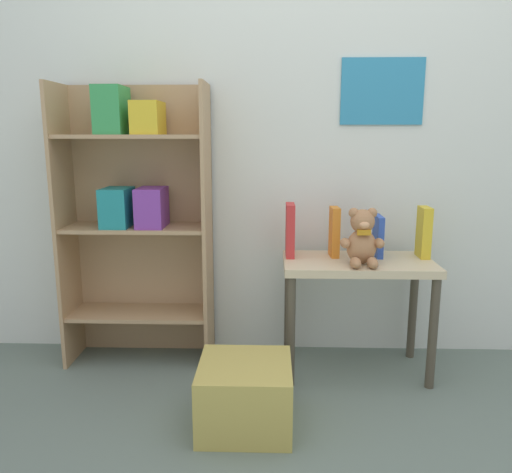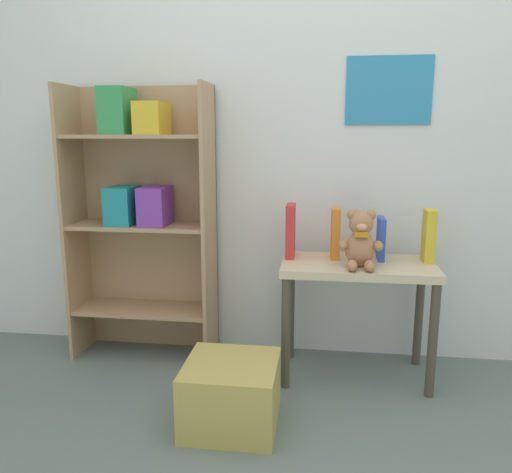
% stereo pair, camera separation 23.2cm
% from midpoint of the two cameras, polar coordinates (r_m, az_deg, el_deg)
% --- Properties ---
extents(wall_back, '(4.80, 0.07, 2.50)m').
position_cam_midpoint_polar(wall_back, '(2.51, 3.72, 14.83)').
color(wall_back, silver).
rests_on(wall_back, ground_plane).
extents(bookshelf_side, '(0.70, 0.28, 1.34)m').
position_cam_midpoint_polar(bookshelf_side, '(2.49, -16.10, 3.29)').
color(bookshelf_side, tan).
rests_on(bookshelf_side, ground_plane).
extents(display_table, '(0.68, 0.37, 0.54)m').
position_cam_midpoint_polar(display_table, '(2.33, 8.72, -4.83)').
color(display_table, beige).
rests_on(display_table, ground_plane).
extents(teddy_bear, '(0.19, 0.17, 0.25)m').
position_cam_midpoint_polar(teddy_bear, '(2.21, 9.12, -0.31)').
color(teddy_bear, '#A8754C').
rests_on(teddy_bear, display_table).
extents(book_standing_red, '(0.04, 0.14, 0.25)m').
position_cam_midpoint_polar(book_standing_red, '(2.33, 1.08, 0.71)').
color(book_standing_red, red).
rests_on(book_standing_red, display_table).
extents(book_standing_orange, '(0.04, 0.10, 0.23)m').
position_cam_midpoint_polar(book_standing_orange, '(2.34, 6.16, 0.50)').
color(book_standing_orange, orange).
rests_on(book_standing_orange, display_table).
extents(book_standing_blue, '(0.03, 0.15, 0.19)m').
position_cam_midpoint_polar(book_standing_blue, '(2.38, 11.09, 0.04)').
color(book_standing_blue, '#2D51B7').
rests_on(book_standing_blue, display_table).
extents(book_standing_yellow, '(0.05, 0.11, 0.24)m').
position_cam_midpoint_polar(book_standing_yellow, '(2.40, 16.06, 0.44)').
color(book_standing_yellow, gold).
rests_on(book_standing_yellow, display_table).
extents(storage_bin, '(0.35, 0.35, 0.25)m').
position_cam_midpoint_polar(storage_bin, '(2.01, -4.73, -17.65)').
color(storage_bin, tan).
rests_on(storage_bin, ground_plane).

